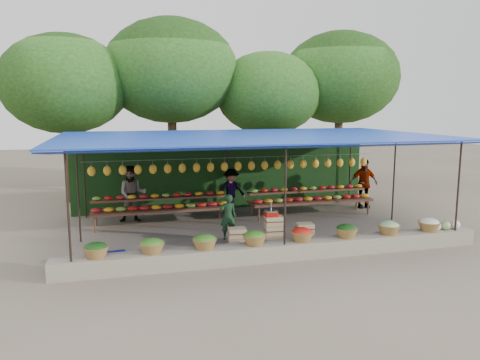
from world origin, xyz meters
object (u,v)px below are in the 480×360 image
object	(u,v)px
blue_crate_front	(114,260)
blue_crate_back	(98,259)
weighing_scale	(271,213)
vendor_seated	(228,217)
crate_counter	(272,233)

from	to	relation	value
blue_crate_front	blue_crate_back	distance (m)	0.40
weighing_scale	blue_crate_front	bearing A→B (deg)	-169.80
vendor_seated	blue_crate_front	distance (m)	3.45
weighing_scale	vendor_seated	distance (m)	1.28
crate_counter	blue_crate_back	size ratio (longest dim) A/B	4.84
blue_crate_front	blue_crate_back	xyz separation A→B (m)	(-0.36, 0.17, -0.02)
crate_counter	blue_crate_front	xyz separation A→B (m)	(-4.08, -0.73, -0.15)
crate_counter	vendor_seated	xyz separation A→B (m)	(-1.02, 0.80, 0.32)
vendor_seated	blue_crate_back	distance (m)	3.71
weighing_scale	vendor_seated	size ratio (longest dim) A/B	0.29
crate_counter	vendor_seated	bearing A→B (deg)	142.08
blue_crate_front	blue_crate_back	size ratio (longest dim) A/B	1.11
weighing_scale	crate_counter	bearing A→B (deg)	-0.00
vendor_seated	blue_crate_back	world-z (taller)	vendor_seated
vendor_seated	blue_crate_back	size ratio (longest dim) A/B	2.58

